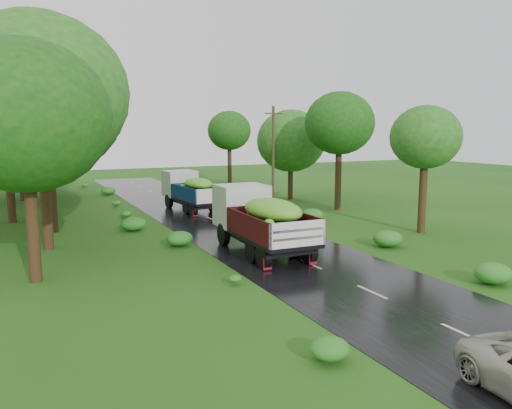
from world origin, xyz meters
TOP-DOWN VIEW (x-y plane):
  - ground at (0.00, 0.00)m, footprint 120.00×120.00m
  - road at (0.00, 5.00)m, footprint 6.50×80.00m
  - road_lines at (0.00, 6.00)m, footprint 0.12×69.60m
  - truck_near at (-0.96, 7.08)m, footprint 2.64×6.99m
  - truck_far at (-0.02, 20.02)m, footprint 2.80×6.49m
  - utility_pole at (6.41, 19.78)m, footprint 1.26×0.44m
  - trees_left at (-10.13, 22.64)m, footprint 6.34×34.20m
  - trees_right at (9.17, 20.56)m, footprint 3.54×30.81m
  - shrubs at (0.00, 14.00)m, footprint 11.90×44.00m

SIDE VIEW (x-z plane):
  - ground at x=0.00m, z-range 0.00..0.00m
  - road at x=0.00m, z-range 0.00..0.02m
  - road_lines at x=0.00m, z-range 0.02..0.02m
  - shrubs at x=0.00m, z-range 0.00..0.70m
  - truck_far at x=-0.02m, z-range 0.17..2.83m
  - truck_near at x=-0.96m, z-range 0.19..3.10m
  - utility_pole at x=6.41m, z-range 0.11..7.47m
  - trees_right at x=9.17m, z-range 1.53..9.01m
  - trees_left at x=-10.13m, z-range 2.02..11.92m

